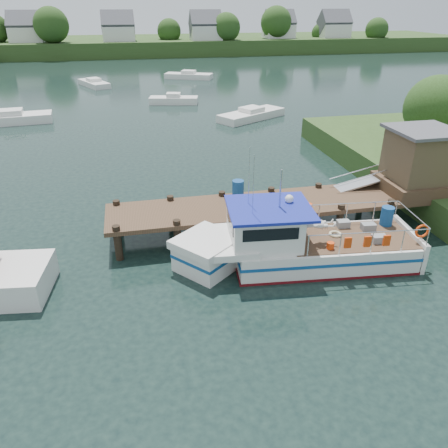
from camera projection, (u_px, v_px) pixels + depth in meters
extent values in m
plane|color=black|center=(238.00, 232.00, 20.75)|extent=(160.00, 160.00, 0.00)
cylinder|color=#332114|center=(428.00, 146.00, 27.92)|extent=(0.50, 0.50, 3.05)
sphere|color=#254418|center=(436.00, 108.00, 26.81)|extent=(3.90, 3.90, 3.90)
cube|color=#2C461C|center=(144.00, 45.00, 93.23)|extent=(140.00, 24.00, 3.00)
cylinder|color=#332114|center=(55.00, 46.00, 81.74)|extent=(0.60, 0.60, 4.80)
sphere|color=#254418|center=(51.00, 25.00, 80.12)|extent=(6.34, 6.34, 6.34)
cylinder|color=#332114|center=(115.00, 49.00, 85.96)|extent=(0.60, 0.60, 3.00)
sphere|color=#254418|center=(114.00, 36.00, 84.95)|extent=(3.96, 3.96, 3.96)
cylinder|color=#332114|center=(170.00, 45.00, 89.63)|extent=(0.60, 0.60, 3.60)
sphere|color=#254418|center=(169.00, 31.00, 88.42)|extent=(4.75, 4.75, 4.75)
cylinder|color=#332114|center=(226.00, 44.00, 88.09)|extent=(0.60, 0.60, 4.20)
sphere|color=#254418|center=(226.00, 27.00, 86.67)|extent=(5.54, 5.54, 5.54)
cylinder|color=#332114|center=(275.00, 41.00, 91.76)|extent=(0.60, 0.60, 4.80)
sphere|color=#254418|center=(276.00, 22.00, 90.14)|extent=(6.34, 6.34, 6.34)
cylinder|color=#332114|center=(320.00, 44.00, 95.98)|extent=(0.60, 0.60, 3.00)
sphere|color=#254418|center=(321.00, 33.00, 94.97)|extent=(3.96, 3.96, 3.96)
cylinder|color=#332114|center=(375.00, 43.00, 94.43)|extent=(0.60, 0.60, 3.60)
sphere|color=#254418|center=(377.00, 29.00, 93.22)|extent=(4.75, 4.75, 4.75)
cube|color=silver|center=(27.00, 36.00, 82.68)|extent=(6.00, 5.00, 3.00)
cube|color=#47474C|center=(25.00, 25.00, 81.82)|extent=(6.20, 5.09, 5.09)
cube|color=silver|center=(119.00, 35.00, 85.01)|extent=(6.00, 5.00, 3.00)
cube|color=#47474C|center=(118.00, 24.00, 84.15)|extent=(6.20, 5.09, 5.09)
cube|color=silver|center=(206.00, 34.00, 87.34)|extent=(6.00, 5.00, 3.00)
cube|color=#47474C|center=(206.00, 23.00, 86.47)|extent=(6.20, 5.09, 5.09)
cube|color=silver|center=(279.00, 32.00, 92.09)|extent=(6.00, 5.00, 3.00)
cube|color=#47474C|center=(279.00, 22.00, 91.23)|extent=(6.20, 5.09, 5.09)
cube|color=silver|center=(333.00, 32.00, 93.48)|extent=(6.00, 5.00, 3.00)
cube|color=#47474C|center=(334.00, 22.00, 92.61)|extent=(6.20, 5.09, 5.09)
cube|color=#493322|center=(279.00, 204.00, 20.54)|extent=(16.00, 3.00, 0.20)
cylinder|color=black|center=(118.00, 246.00, 18.29)|extent=(0.32, 0.32, 1.90)
cylinder|color=black|center=(118.00, 219.00, 20.56)|extent=(0.32, 0.32, 1.90)
cylinder|color=black|center=(178.00, 240.00, 18.76)|extent=(0.32, 0.32, 1.90)
cylinder|color=black|center=(171.00, 214.00, 21.03)|extent=(0.32, 0.32, 1.90)
cylinder|color=black|center=(234.00, 234.00, 19.23)|extent=(0.32, 0.32, 1.90)
cylinder|color=black|center=(222.00, 210.00, 21.50)|extent=(0.32, 0.32, 1.90)
cylinder|color=black|center=(288.00, 228.00, 19.70)|extent=(0.32, 0.32, 1.90)
cylinder|color=black|center=(270.00, 205.00, 21.97)|extent=(0.32, 0.32, 1.90)
cylinder|color=black|center=(339.00, 223.00, 20.17)|extent=(0.32, 0.32, 1.90)
cylinder|color=black|center=(317.00, 201.00, 22.44)|extent=(0.32, 0.32, 1.90)
cylinder|color=black|center=(388.00, 218.00, 20.64)|extent=(0.32, 0.32, 1.90)
cylinder|color=black|center=(361.00, 197.00, 22.91)|extent=(0.32, 0.32, 1.90)
cylinder|color=black|center=(435.00, 213.00, 21.11)|extent=(0.32, 0.32, 1.90)
cylinder|color=black|center=(404.00, 193.00, 23.38)|extent=(0.32, 0.32, 1.90)
cube|color=#493322|center=(414.00, 184.00, 21.67)|extent=(3.20, 3.00, 0.60)
cube|color=#4C3E2A|center=(420.00, 157.00, 21.04)|extent=(2.60, 2.60, 2.40)
cube|color=#47474C|center=(425.00, 130.00, 20.45)|extent=(3.00, 3.00, 0.15)
cube|color=#A5A8AD|center=(363.00, 182.00, 22.05)|extent=(3.34, 0.90, 0.79)
cylinder|color=silver|center=(368.00, 176.00, 21.47)|extent=(3.34, 0.05, 0.76)
cylinder|color=silver|center=(360.00, 170.00, 22.17)|extent=(3.34, 0.05, 0.76)
cube|color=slate|center=(266.00, 209.00, 19.36)|extent=(0.60, 0.40, 0.30)
cube|color=slate|center=(285.00, 206.00, 19.72)|extent=(0.60, 0.40, 0.30)
cylinder|color=red|center=(309.00, 207.00, 19.66)|extent=(0.30, 0.30, 0.28)
cylinder|color=navy|center=(238.00, 189.00, 20.74)|extent=(0.56, 0.56, 0.85)
cube|color=silver|center=(322.00, 250.00, 18.18)|extent=(7.46, 3.59, 1.11)
cube|color=silver|center=(207.00, 257.00, 17.69)|extent=(2.87, 2.87, 1.11)
cube|color=silver|center=(206.00, 242.00, 17.37)|extent=(3.15, 3.13, 0.34)
cube|color=silver|center=(230.00, 241.00, 17.48)|extent=(2.18, 2.92, 0.29)
cube|color=navy|center=(322.00, 247.00, 18.11)|extent=(7.56, 3.63, 0.13)
cube|color=navy|center=(207.00, 254.00, 17.63)|extent=(2.92, 2.92, 0.13)
cube|color=#560C11|center=(320.00, 260.00, 18.41)|extent=(7.56, 3.61, 0.13)
cube|color=#493322|center=(350.00, 237.00, 18.04)|extent=(5.42, 3.10, 0.04)
cube|color=silver|center=(408.00, 243.00, 18.51)|extent=(0.48, 2.89, 1.30)
cube|color=silver|center=(264.00, 226.00, 17.34)|extent=(2.93, 2.75, 1.44)
cube|color=black|center=(271.00, 235.00, 16.10)|extent=(2.11, 0.25, 0.48)
cube|color=black|center=(258.00, 206.00, 18.33)|extent=(2.11, 0.25, 0.48)
cube|color=black|center=(230.00, 221.00, 17.08)|extent=(0.21, 1.73, 0.48)
cube|color=navy|center=(270.00, 208.00, 17.01)|extent=(3.53, 3.10, 0.12)
cylinder|color=silver|center=(281.00, 189.00, 16.68)|extent=(0.08, 0.08, 1.54)
cylinder|color=silver|center=(253.00, 185.00, 15.96)|extent=(0.03, 0.03, 2.31)
cylinder|color=silver|center=(249.00, 176.00, 16.82)|extent=(0.03, 0.03, 2.31)
sphere|color=silver|center=(289.00, 199.00, 17.35)|extent=(0.38, 0.38, 0.35)
cylinder|color=silver|center=(370.00, 232.00, 16.47)|extent=(4.79, 0.52, 0.04)
cylinder|color=silver|center=(345.00, 204.00, 18.81)|extent=(4.79, 0.52, 0.04)
cylinder|color=silver|center=(413.00, 214.00, 17.89)|extent=(0.30, 2.63, 0.04)
cylinder|color=silver|center=(308.00, 246.00, 16.44)|extent=(0.05, 0.05, 0.91)
cylinder|color=silver|center=(291.00, 216.00, 18.78)|extent=(0.05, 0.05, 0.91)
cylinder|color=silver|center=(340.00, 245.00, 16.56)|extent=(0.05, 0.05, 0.91)
cylinder|color=silver|center=(319.00, 214.00, 18.91)|extent=(0.05, 0.05, 0.91)
cylinder|color=silver|center=(372.00, 243.00, 16.69)|extent=(0.05, 0.05, 0.91)
cylinder|color=silver|center=(347.00, 213.00, 19.04)|extent=(0.05, 0.05, 0.91)
cylinder|color=silver|center=(403.00, 241.00, 16.81)|extent=(0.05, 0.05, 0.91)
cylinder|color=silver|center=(374.00, 212.00, 19.16)|extent=(0.05, 0.05, 0.91)
cylinder|color=silver|center=(427.00, 239.00, 16.92)|extent=(0.05, 0.05, 0.91)
cylinder|color=silver|center=(396.00, 210.00, 19.26)|extent=(0.05, 0.05, 0.91)
cube|color=slate|center=(379.00, 239.00, 17.55)|extent=(0.61, 0.44, 0.31)
cube|color=slate|center=(368.00, 227.00, 18.48)|extent=(0.61, 0.44, 0.31)
cube|color=slate|center=(343.00, 224.00, 18.73)|extent=(0.56, 0.42, 0.31)
cylinder|color=navy|center=(387.00, 216.00, 18.80)|extent=(0.59, 0.59, 0.85)
cylinder|color=red|center=(330.00, 246.00, 17.09)|extent=(0.32, 0.32, 0.29)
torus|color=#BFB28C|center=(335.00, 234.00, 18.12)|extent=(0.59, 0.59, 0.12)
torus|color=red|center=(422.00, 231.00, 17.38)|extent=(0.60, 0.15, 0.60)
cube|color=red|center=(348.00, 243.00, 16.54)|extent=(0.28, 0.12, 0.43)
cube|color=red|center=(367.00, 242.00, 16.62)|extent=(0.28, 0.12, 0.43)
cube|color=red|center=(387.00, 241.00, 16.70)|extent=(0.28, 0.12, 0.43)
imported|color=silver|center=(313.00, 224.00, 17.23)|extent=(0.46, 0.65, 1.69)
cube|color=silver|center=(189.00, 76.00, 61.87)|extent=(6.97, 4.70, 0.71)
cube|color=silver|center=(189.00, 72.00, 61.63)|extent=(2.33, 2.19, 0.46)
cube|color=silver|center=(13.00, 119.00, 39.11)|extent=(6.93, 2.98, 0.79)
cube|color=silver|center=(11.00, 112.00, 38.84)|extent=(2.04, 1.80, 0.50)
cube|color=silver|center=(174.00, 100.00, 46.68)|extent=(5.36, 2.79, 0.71)
cube|color=silver|center=(173.00, 95.00, 46.43)|extent=(1.66, 1.50, 0.46)
cube|color=silver|center=(251.00, 115.00, 40.67)|extent=(7.07, 5.49, 0.68)
cube|color=silver|center=(252.00, 110.00, 40.43)|extent=(2.49, 2.39, 0.44)
cube|color=silver|center=(94.00, 84.00, 56.28)|extent=(4.41, 6.42, 0.66)
cube|color=silver|center=(93.00, 80.00, 56.05)|extent=(2.04, 2.16, 0.42)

